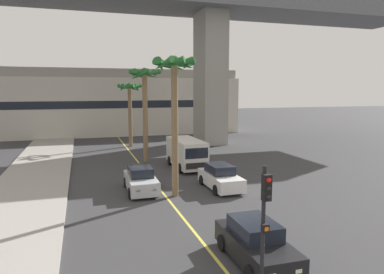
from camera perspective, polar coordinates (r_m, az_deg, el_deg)
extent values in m
cube|color=#9E9991|center=(18.20, -27.71, -13.41)|extent=(4.80, 80.00, 0.15)
cube|color=#DBCC4C|center=(25.97, -6.68, -6.53)|extent=(0.14, 56.00, 0.01)
cube|color=gray|center=(42.03, 2.97, 9.34)|extent=(2.80, 4.40, 15.19)
cube|color=beige|center=(52.36, -12.41, 4.88)|extent=(35.42, 8.00, 7.96)
cube|color=#9C998D|center=(52.35, -12.56, 9.89)|extent=(34.72, 7.20, 1.20)
cube|color=black|center=(48.34, -12.00, 5.15)|extent=(31.88, 0.04, 1.00)
cube|color=white|center=(23.00, 4.62, -6.89)|extent=(1.74, 4.12, 0.80)
cube|color=black|center=(22.97, 4.49, -5.16)|extent=(1.41, 2.06, 0.60)
cube|color=#F2EDCC|center=(21.40, 7.87, -7.90)|extent=(0.24, 0.08, 0.14)
cube|color=#F2EDCC|center=(21.03, 5.56, -8.15)|extent=(0.24, 0.08, 0.14)
cylinder|color=black|center=(22.27, 7.82, -8.11)|extent=(0.23, 0.64, 0.64)
cylinder|color=black|center=(21.64, 3.92, -8.53)|extent=(0.23, 0.64, 0.64)
cylinder|color=black|center=(24.50, 5.22, -6.61)|extent=(0.23, 0.64, 0.64)
cylinder|color=black|center=(23.93, 1.63, -6.93)|extent=(0.23, 0.64, 0.64)
cube|color=black|center=(13.82, 10.26, -17.12)|extent=(1.76, 4.12, 0.80)
cube|color=black|center=(13.68, 10.04, -14.29)|extent=(1.42, 2.07, 0.60)
cube|color=#F2EDCC|center=(12.46, 16.77, -19.97)|extent=(0.24, 0.08, 0.14)
cylinder|color=black|center=(13.32, 16.16, -19.55)|extent=(0.23, 0.64, 0.64)
cylinder|color=black|center=(12.60, 9.52, -21.02)|extent=(0.23, 0.64, 0.64)
cylinder|color=black|center=(15.30, 10.81, -15.67)|extent=(0.23, 0.64, 0.64)
cylinder|color=black|center=(14.67, 4.96, -16.61)|extent=(0.23, 0.64, 0.64)
cube|color=#B7BABF|center=(22.52, -8.25, -7.26)|extent=(1.76, 4.12, 0.80)
cube|color=black|center=(22.50, -8.34, -5.49)|extent=(1.42, 2.07, 0.60)
cube|color=#F2EDCC|center=(20.67, -6.13, -8.44)|extent=(0.24, 0.08, 0.14)
cube|color=#F2EDCC|center=(20.53, -8.72, -8.60)|extent=(0.24, 0.08, 0.14)
cylinder|color=black|center=(21.51, -5.58, -8.65)|extent=(0.23, 0.64, 0.64)
cylinder|color=black|center=(21.28, -9.90, -8.91)|extent=(0.23, 0.64, 0.64)
cylinder|color=black|center=(23.92, -6.76, -6.99)|extent=(0.23, 0.64, 0.64)
cylinder|color=black|center=(23.71, -10.64, -7.20)|extent=(0.23, 0.64, 0.64)
cube|color=silver|center=(28.65, -0.93, -2.47)|extent=(2.10, 5.24, 2.10)
cube|color=black|center=(26.20, 0.76, -2.65)|extent=(1.80, 0.11, 0.80)
cube|color=black|center=(26.33, 0.80, -4.66)|extent=(1.70, 0.09, 0.44)
cylinder|color=black|center=(27.69, 1.93, -4.79)|extent=(0.27, 0.76, 0.76)
cylinder|color=black|center=(27.10, -1.85, -5.07)|extent=(0.27, 0.76, 0.76)
cylinder|color=black|center=(30.57, -0.12, -3.60)|extent=(0.27, 0.76, 0.76)
cylinder|color=black|center=(30.04, -3.56, -3.82)|extent=(0.27, 0.76, 0.76)
cylinder|color=black|center=(10.89, 11.35, -15.44)|extent=(0.12, 0.12, 4.20)
cube|color=black|center=(10.28, 11.95, -8.00)|extent=(0.24, 0.20, 0.76)
sphere|color=red|center=(10.13, 12.26, -6.83)|extent=(0.14, 0.14, 0.14)
sphere|color=black|center=(10.19, 12.22, -8.13)|extent=(0.14, 0.14, 0.14)
sphere|color=black|center=(10.26, 12.19, -9.43)|extent=(0.14, 0.14, 0.14)
cube|color=black|center=(10.67, 11.71, -14.19)|extent=(0.20, 0.16, 0.24)
cube|color=orange|center=(10.61, 11.92, -14.33)|extent=(0.12, 0.03, 0.12)
cylinder|color=brown|center=(40.03, -9.95, 3.20)|extent=(0.42, 0.42, 6.64)
sphere|color=#236028|center=(39.92, -10.07, 8.18)|extent=(0.60, 0.60, 0.60)
cone|color=#236028|center=(40.07, -8.84, 7.77)|extent=(0.51, 1.78, 0.98)
cone|color=#236028|center=(40.71, -9.59, 7.76)|extent=(1.75, 1.26, 0.97)
cone|color=#236028|center=(40.60, -10.79, 7.84)|extent=(1.75, 1.25, 0.85)
cone|color=#236028|center=(39.80, -11.29, 7.71)|extent=(0.47, 1.77, 0.99)
cone|color=#236028|center=(39.12, -10.52, 7.87)|extent=(1.76, 1.24, 0.84)
cone|color=#236028|center=(39.31, -9.18, 7.95)|extent=(1.68, 1.41, 0.78)
cylinder|color=brown|center=(31.28, -7.55, 3.07)|extent=(0.44, 0.44, 7.77)
sphere|color=#236028|center=(31.22, -7.68, 10.47)|extent=(0.60, 0.60, 0.60)
cone|color=#236028|center=(31.30, -5.99, 10.07)|extent=(0.61, 1.91, 0.87)
cone|color=#236028|center=(32.08, -7.20, 9.93)|extent=(1.87, 1.22, 0.93)
cone|color=#236028|center=(31.95, -8.64, 9.83)|extent=(1.87, 1.21, 1.00)
cone|color=#236028|center=(31.13, -9.36, 9.99)|extent=(0.57, 1.90, 0.90)
cone|color=#236028|center=(30.40, -8.47, 9.83)|extent=(1.74, 1.47, 1.09)
cone|color=#236028|center=(30.55, -6.51, 10.20)|extent=(1.82, 1.37, 0.80)
cylinder|color=brown|center=(20.75, -2.79, 0.92)|extent=(0.39, 0.39, 7.83)
sphere|color=#236028|center=(20.68, -2.87, 12.18)|extent=(0.60, 0.60, 0.60)
cone|color=#236028|center=(20.76, -0.59, 11.50)|extent=(0.68, 1.73, 0.89)
cone|color=#236028|center=(21.32, -1.55, 11.51)|extent=(1.40, 1.58, 0.82)
cone|color=#236028|center=(21.46, -3.22, 11.35)|extent=(1.71, 0.59, 0.90)
cone|color=#236028|center=(21.26, -4.38, 11.44)|extent=(1.69, 1.18, 0.86)
cone|color=#236028|center=(20.80, -5.11, 11.39)|extent=(1.08, 1.71, 0.93)
cone|color=#236028|center=(20.14, -4.64, 11.58)|extent=(1.14, 1.70, 0.89)
cone|color=#236028|center=(19.88, -3.47, 11.79)|extent=(1.68, 1.21, 0.81)
cone|color=#236028|center=(19.91, -2.00, 11.81)|extent=(1.72, 0.63, 0.80)
cone|color=#236028|center=(20.36, -0.71, 11.53)|extent=(1.36, 1.60, 0.91)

